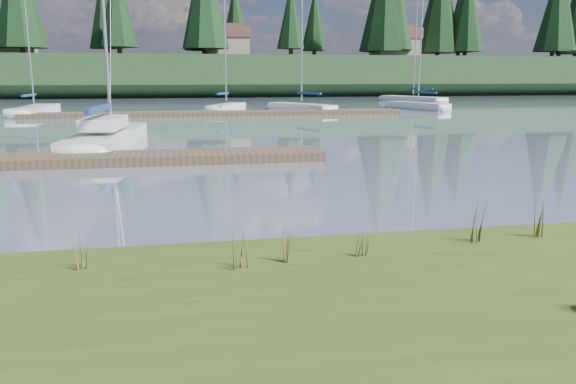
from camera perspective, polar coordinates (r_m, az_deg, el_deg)
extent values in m
plane|color=#808EA5|center=(39.76, -9.96, 7.62)|extent=(200.00, 200.00, 0.00)
cube|color=#1A3118|center=(82.66, -10.59, 11.43)|extent=(200.00, 20.00, 5.00)
cube|color=silver|center=(23.89, -17.83, 5.06)|extent=(2.62, 8.54, 0.70)
ellipsoid|color=silver|center=(28.00, -16.10, 6.08)|extent=(2.02, 2.44, 0.70)
cube|color=navy|center=(22.57, -18.68, 8.03)|extent=(0.53, 3.83, 0.20)
cube|color=silver|center=(23.36, -18.18, 6.69)|extent=(1.59, 3.16, 0.45)
cube|color=#4C3D2C|center=(19.15, -20.85, 3.08)|extent=(16.00, 2.00, 0.30)
cube|color=#4C3D2C|center=(39.84, -7.07, 7.93)|extent=(26.00, 2.20, 0.30)
cube|color=silver|center=(44.77, -24.34, 7.49)|extent=(2.02, 7.92, 0.70)
ellipsoid|color=silver|center=(48.57, -23.15, 7.85)|extent=(1.78, 2.20, 0.70)
cylinder|color=silver|center=(44.88, -25.09, 16.07)|extent=(0.12, 0.12, 12.31)
cube|color=navy|center=(43.68, -24.83, 8.92)|extent=(0.29, 3.14, 0.20)
cube|color=silver|center=(44.36, -6.27, 8.43)|extent=(3.58, 5.83, 0.70)
ellipsoid|color=silver|center=(47.10, -5.07, 8.65)|extent=(1.80, 1.96, 0.70)
cylinder|color=silver|center=(44.36, -6.42, 15.07)|extent=(0.12, 0.12, 9.13)
cube|color=navy|center=(43.56, -6.66, 9.91)|extent=(1.13, 2.19, 0.20)
cube|color=silver|center=(44.56, 1.38, 8.51)|extent=(4.44, 6.81, 0.70)
ellipsoid|color=silver|center=(47.28, -1.24, 8.70)|extent=(2.17, 2.33, 0.70)
cylinder|color=silver|center=(44.61, 1.42, 16.02)|extent=(0.12, 0.12, 10.51)
cube|color=navy|center=(43.79, 2.16, 9.99)|extent=(1.39, 2.52, 0.20)
cube|color=silver|center=(47.87, 13.05, 8.44)|extent=(3.34, 6.17, 0.70)
ellipsoid|color=silver|center=(50.11, 10.65, 8.68)|extent=(1.80, 2.00, 0.70)
cylinder|color=silver|center=(47.87, 13.35, 14.73)|extent=(0.12, 0.12, 9.34)
cube|color=navy|center=(47.22, 13.82, 9.80)|extent=(1.00, 2.34, 0.20)
cube|color=silver|center=(60.99, 12.59, 9.13)|extent=(4.70, 8.01, 0.70)
ellipsoid|color=silver|center=(63.82, 10.01, 9.34)|extent=(2.43, 2.66, 0.70)
cylinder|color=silver|center=(61.06, 12.87, 15.22)|extent=(0.12, 0.12, 11.82)
cube|color=navy|center=(60.20, 13.39, 10.19)|extent=(1.39, 2.99, 0.20)
cone|color=#475B23|center=(7.32, -5.57, -5.98)|extent=(0.03, 0.03, 0.46)
cone|color=brown|center=(7.27, -4.64, -6.44)|extent=(0.03, 0.03, 0.36)
cone|color=#475B23|center=(7.34, -5.13, -5.71)|extent=(0.03, 0.03, 0.50)
cone|color=brown|center=(7.32, -4.44, -6.50)|extent=(0.03, 0.03, 0.32)
cone|color=#475B23|center=(7.25, -5.35, -6.33)|extent=(0.03, 0.03, 0.41)
cone|color=#475B23|center=(7.52, -0.79, -5.12)|extent=(0.03, 0.03, 0.53)
cone|color=brown|center=(7.49, 0.14, -5.62)|extent=(0.03, 0.03, 0.42)
cone|color=#475B23|center=(7.55, -0.38, -4.84)|extent=(0.03, 0.03, 0.58)
cone|color=brown|center=(7.54, 0.31, -5.71)|extent=(0.03, 0.03, 0.37)
cone|color=#475B23|center=(7.46, -0.53, -5.49)|extent=(0.03, 0.03, 0.48)
cone|color=#475B23|center=(8.83, 18.36, -2.72)|extent=(0.03, 0.03, 0.66)
cone|color=brown|center=(8.84, 19.17, -3.20)|extent=(0.03, 0.03, 0.53)
cone|color=#475B23|center=(8.88, 18.62, -2.45)|extent=(0.03, 0.03, 0.73)
cone|color=brown|center=(8.90, 19.20, -3.33)|extent=(0.03, 0.03, 0.46)
cone|color=#475B23|center=(8.78, 18.71, -3.05)|extent=(0.03, 0.03, 0.59)
cone|color=#475B23|center=(7.80, -20.56, -5.41)|extent=(0.03, 0.03, 0.50)
cone|color=brown|center=(7.73, -19.81, -5.89)|extent=(0.03, 0.03, 0.40)
cone|color=#475B23|center=(7.81, -20.10, -5.16)|extent=(0.03, 0.03, 0.55)
cone|color=brown|center=(7.77, -19.53, -5.97)|extent=(0.03, 0.03, 0.35)
cone|color=#475B23|center=(7.72, -20.50, -5.75)|extent=(0.03, 0.03, 0.45)
cone|color=#475B23|center=(7.86, 7.34, -5.14)|extent=(0.03, 0.03, 0.35)
cone|color=brown|center=(7.84, 8.26, -5.48)|extent=(0.03, 0.03, 0.28)
cone|color=#475B23|center=(7.90, 7.69, -4.93)|extent=(0.03, 0.03, 0.39)
cone|color=brown|center=(7.90, 8.36, -5.50)|extent=(0.03, 0.03, 0.25)
cone|color=#475B23|center=(7.80, 7.65, -5.42)|extent=(0.03, 0.03, 0.32)
cone|color=#475B23|center=(9.42, 23.85, -2.63)|extent=(0.03, 0.03, 0.54)
cone|color=brown|center=(9.44, 24.61, -3.01)|extent=(0.03, 0.03, 0.43)
cone|color=#475B23|center=(9.48, 24.06, -2.41)|extent=(0.03, 0.03, 0.59)
cone|color=brown|center=(9.50, 24.61, -3.09)|extent=(0.03, 0.03, 0.38)
cone|color=#475B23|center=(9.38, 24.21, -2.90)|extent=(0.03, 0.03, 0.48)
cube|color=#33281C|center=(8.54, -5.99, -6.94)|extent=(60.00, 0.50, 0.14)
cylinder|color=#382619|center=(82.25, -17.85, 13.45)|extent=(0.60, 0.60, 1.80)
cone|color=black|center=(82.68, -18.12, 17.49)|extent=(4.84, 4.84, 11.00)
cylinder|color=#382619|center=(75.81, -8.31, 14.06)|extent=(0.60, 0.60, 1.80)
cylinder|color=#382619|center=(81.24, 0.29, 14.03)|extent=(0.60, 0.60, 1.80)
cone|color=black|center=(81.58, 0.30, 17.50)|extent=(3.96, 3.96, 9.00)
cylinder|color=#382619|center=(82.83, 9.70, 13.82)|extent=(0.60, 0.60, 1.80)
cylinder|color=#382619|center=(91.29, 17.51, 13.25)|extent=(0.60, 0.60, 1.80)
cone|color=black|center=(91.72, 17.77, 17.18)|extent=(5.28, 5.28, 12.00)
cylinder|color=#382619|center=(94.77, 25.80, 12.57)|extent=(0.60, 0.60, 1.80)
cone|color=black|center=(95.12, 26.11, 15.94)|extent=(4.62, 4.62, 10.50)
cube|color=gray|center=(82.55, -26.55, 13.13)|extent=(6.00, 5.00, 2.80)
cube|color=brown|center=(82.67, -26.69, 14.58)|extent=(6.30, 5.30, 1.40)
cube|color=brown|center=(82.73, -26.74, 15.13)|extent=(4.20, 3.60, 0.70)
cube|color=gray|center=(81.01, -6.31, 14.32)|extent=(6.00, 5.00, 2.80)
cube|color=brown|center=(81.13, -6.34, 15.80)|extent=(6.30, 5.30, 1.40)
cube|color=brown|center=(81.19, -6.36, 16.36)|extent=(4.20, 3.60, 0.70)
cube|color=gray|center=(84.49, 10.78, 14.08)|extent=(6.00, 5.00, 2.80)
cube|color=brown|center=(84.61, 10.83, 15.50)|extent=(6.30, 5.30, 1.40)
cube|color=brown|center=(84.67, 10.86, 16.04)|extent=(4.20, 3.60, 0.70)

